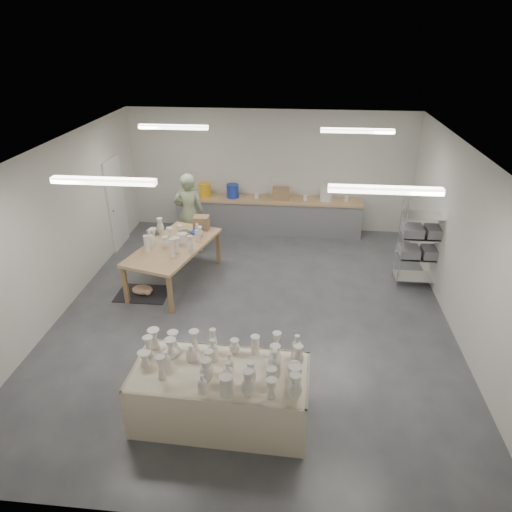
# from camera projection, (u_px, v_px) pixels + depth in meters

# --- Properties ---
(room) EXTENTS (8.00, 8.02, 3.00)m
(room) POSITION_uv_depth(u_px,v_px,m) (247.00, 206.00, 7.59)
(room) COLOR #424449
(room) RESTS_ON ground
(back_counter) EXTENTS (4.60, 0.60, 1.24)m
(back_counter) POSITION_uv_depth(u_px,v_px,m) (268.00, 214.00, 11.48)
(back_counter) COLOR tan
(back_counter) RESTS_ON ground
(wire_shelf) EXTENTS (0.88, 0.48, 1.80)m
(wire_shelf) POSITION_uv_depth(u_px,v_px,m) (422.00, 243.00, 8.98)
(wire_shelf) COLOR silver
(wire_shelf) RESTS_ON ground
(drying_table) EXTENTS (2.31, 1.15, 1.18)m
(drying_table) POSITION_uv_depth(u_px,v_px,m) (222.00, 391.00, 6.00)
(drying_table) COLOR olive
(drying_table) RESTS_ON ground
(work_table) EXTENTS (1.64, 2.42, 1.21)m
(work_table) POSITION_uv_depth(u_px,v_px,m) (176.00, 243.00, 9.17)
(work_table) COLOR tan
(work_table) RESTS_ON ground
(rug) EXTENTS (1.00, 0.70, 0.02)m
(rug) POSITION_uv_depth(u_px,v_px,m) (143.00, 294.00, 9.00)
(rug) COLOR black
(rug) RESTS_ON ground
(cat) EXTENTS (0.42, 0.31, 0.18)m
(cat) POSITION_uv_depth(u_px,v_px,m) (143.00, 290.00, 8.94)
(cat) COLOR white
(cat) RESTS_ON rug
(potter) EXTENTS (0.72, 0.50, 1.88)m
(potter) POSITION_uv_depth(u_px,v_px,m) (189.00, 214.00, 10.30)
(potter) COLOR gray
(potter) RESTS_ON ground
(red_stool) EXTENTS (0.39, 0.39, 0.36)m
(red_stool) POSITION_uv_depth(u_px,v_px,m) (194.00, 234.00, 10.82)
(red_stool) COLOR #A21F17
(red_stool) RESTS_ON ground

